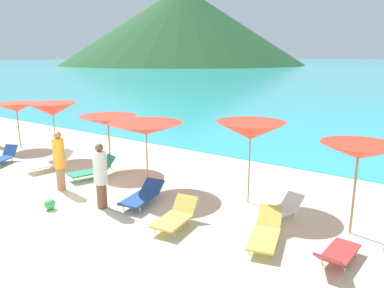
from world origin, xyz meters
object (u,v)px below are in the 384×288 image
(lounge_chair_0, at_px, (3,157))
(lounge_chair_7, at_px, (337,254))
(lounge_chair_4, at_px, (93,169))
(lounge_chair_2, at_px, (281,209))
(beach_ball, at_px, (50,204))
(umbrella_3, at_px, (146,129))
(lounge_chair_1, at_px, (51,162))
(lounge_chair_6, at_px, (176,216))
(beachgoer_0, at_px, (59,159))
(umbrella_2, at_px, (108,121))
(umbrella_0, at_px, (16,107))
(lounge_chair_5, at_px, (266,231))
(lounge_chair_3, at_px, (143,195))
(umbrella_1, at_px, (53,109))
(umbrella_5, at_px, (359,151))
(beachgoer_2, at_px, (101,174))
(umbrella_4, at_px, (251,131))

(lounge_chair_0, bearing_deg, lounge_chair_7, -25.95)
(lounge_chair_4, bearing_deg, lounge_chair_2, 24.07)
(lounge_chair_0, distance_m, beach_ball, 5.67)
(umbrella_3, distance_m, lounge_chair_1, 4.67)
(lounge_chair_6, height_order, beachgoer_0, beachgoer_0)
(umbrella_2, relative_size, lounge_chair_1, 1.26)
(lounge_chair_4, xyz_separation_m, lounge_chair_6, (4.58, -1.33, -0.03))
(umbrella_0, xyz_separation_m, umbrella_2, (5.90, 0.05, -0.03))
(umbrella_0, distance_m, lounge_chair_7, 14.73)
(lounge_chair_6, xyz_separation_m, beachgoer_0, (-4.51, -0.02, 0.72))
(umbrella_3, height_order, lounge_chair_0, umbrella_3)
(beachgoer_0, bearing_deg, lounge_chair_5, -48.70)
(lounge_chair_3, distance_m, beachgoer_0, 3.03)
(umbrella_3, height_order, beach_ball, umbrella_3)
(lounge_chair_3, distance_m, lounge_chair_6, 1.74)
(umbrella_1, bearing_deg, beach_ball, -37.30)
(lounge_chair_3, xyz_separation_m, lounge_chair_7, (5.34, -0.10, -0.03))
(umbrella_1, height_order, lounge_chair_0, umbrella_1)
(umbrella_0, relative_size, lounge_chair_5, 1.17)
(lounge_chair_4, bearing_deg, umbrella_5, 23.78)
(lounge_chair_3, relative_size, lounge_chair_5, 0.94)
(umbrella_1, xyz_separation_m, lounge_chair_5, (10.10, -1.74, -1.75))
(lounge_chair_0, distance_m, lounge_chair_3, 7.26)
(umbrella_3, bearing_deg, umbrella_1, 173.45)
(lounge_chair_1, height_order, lounge_chair_4, lounge_chair_4)
(beachgoer_0, bearing_deg, lounge_chair_2, -36.30)
(lounge_chair_1, bearing_deg, umbrella_2, 46.97)
(umbrella_5, bearing_deg, umbrella_1, 179.13)
(lounge_chair_2, bearing_deg, lounge_chair_0, -157.63)
(umbrella_2, height_order, beachgoer_2, umbrella_2)
(umbrella_0, distance_m, lounge_chair_0, 3.11)
(lounge_chair_6, bearing_deg, lounge_chair_3, 153.20)
(lounge_chair_0, bearing_deg, lounge_chair_3, -25.20)
(umbrella_5, xyz_separation_m, beachgoer_2, (-6.01, -2.32, -1.05))
(lounge_chair_4, bearing_deg, lounge_chair_6, 2.32)
(beach_ball, bearing_deg, umbrella_0, 154.37)
(umbrella_5, height_order, beach_ball, umbrella_5)
(lounge_chair_2, xyz_separation_m, lounge_chair_7, (1.76, -1.47, -0.01))
(lounge_chair_5, bearing_deg, umbrella_1, 155.54)
(lounge_chair_1, bearing_deg, beachgoer_2, -6.94)
(beachgoer_2, distance_m, beach_ball, 1.63)
(umbrella_4, distance_m, lounge_chair_6, 3.13)
(lounge_chair_2, xyz_separation_m, lounge_chair_5, (0.20, -1.44, 0.02))
(lounge_chair_4, distance_m, beachgoer_2, 2.77)
(umbrella_2, xyz_separation_m, beachgoer_2, (2.52, -2.65, -0.86))
(umbrella_1, distance_m, beach_ball, 5.94)
(umbrella_2, height_order, lounge_chair_2, umbrella_2)
(umbrella_3, relative_size, beach_ball, 7.41)
(umbrella_2, bearing_deg, lounge_chair_4, -73.01)
(umbrella_4, xyz_separation_m, lounge_chair_5, (1.38, -1.90, -1.84))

